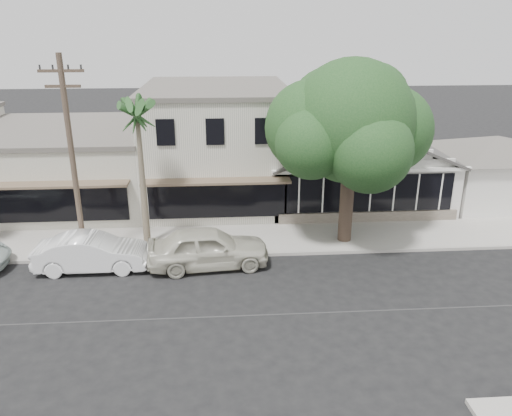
{
  "coord_description": "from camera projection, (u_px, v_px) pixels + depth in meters",
  "views": [
    {
      "loc": [
        -2.68,
        -15.75,
        10.07
      ],
      "look_at": [
        -1.16,
        6.0,
        1.98
      ],
      "focal_mm": 35.0,
      "sensor_mm": 36.0,
      "label": 1
    }
  ],
  "objects": [
    {
      "name": "ground",
      "position": [
        299.0,
        314.0,
        18.41
      ],
      "size": [
        140.0,
        140.0,
        0.0
      ],
      "primitive_type": "plane",
      "color": "black",
      "rests_on": "ground"
    },
    {
      "name": "sidewalk_north",
      "position": [
        114.0,
        243.0,
        24.17
      ],
      "size": [
        90.0,
        3.5,
        0.15
      ],
      "primitive_type": "cube",
      "color": "#9E9991",
      "rests_on": "ground"
    },
    {
      "name": "corner_shop",
      "position": [
        352.0,
        158.0,
        29.49
      ],
      "size": [
        10.4,
        8.6,
        5.1
      ],
      "color": "silver",
      "rests_on": "ground"
    },
    {
      "name": "side_cottage",
      "position": [
        491.0,
        178.0,
        29.5
      ],
      "size": [
        6.0,
        6.0,
        3.0
      ],
      "primitive_type": "cube",
      "color": "silver",
      "rests_on": "ground"
    },
    {
      "name": "row_building_near",
      "position": [
        217.0,
        145.0,
        29.71
      ],
      "size": [
        8.0,
        10.0,
        6.5
      ],
      "primitive_type": "cube",
      "color": "silver",
      "rests_on": "ground"
    },
    {
      "name": "row_building_midnear",
      "position": [
        65.0,
        167.0,
        29.52
      ],
      "size": [
        10.0,
        10.0,
        4.2
      ],
      "primitive_type": "cube",
      "color": "silver",
      "rests_on": "ground"
    },
    {
      "name": "utility_pole",
      "position": [
        72.0,
        157.0,
        21.02
      ],
      "size": [
        1.8,
        0.24,
        9.0
      ],
      "color": "brown",
      "rests_on": "ground"
    },
    {
      "name": "car_0",
      "position": [
        208.0,
        248.0,
        21.72
      ],
      "size": [
        5.43,
        2.59,
        1.79
      ],
      "primitive_type": "imported",
      "rotation": [
        0.0,
        0.0,
        1.66
      ],
      "color": "beige",
      "rests_on": "ground"
    },
    {
      "name": "car_1",
      "position": [
        92.0,
        253.0,
        21.49
      ],
      "size": [
        4.82,
        1.71,
        1.58
      ],
      "primitive_type": "imported",
      "rotation": [
        0.0,
        0.0,
        1.58
      ],
      "color": "white",
      "rests_on": "ground"
    },
    {
      "name": "shade_tree",
      "position": [
        349.0,
        124.0,
        22.67
      ],
      "size": [
        7.89,
        7.14,
        8.76
      ],
      "rotation": [
        0.0,
        0.0,
        -0.02
      ],
      "color": "#47392B",
      "rests_on": "ground"
    },
    {
      "name": "palm_east",
      "position": [
        137.0,
        114.0,
        21.82
      ],
      "size": [
        3.09,
        3.09,
        7.43
      ],
      "color": "#726651",
      "rests_on": "ground"
    }
  ]
}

